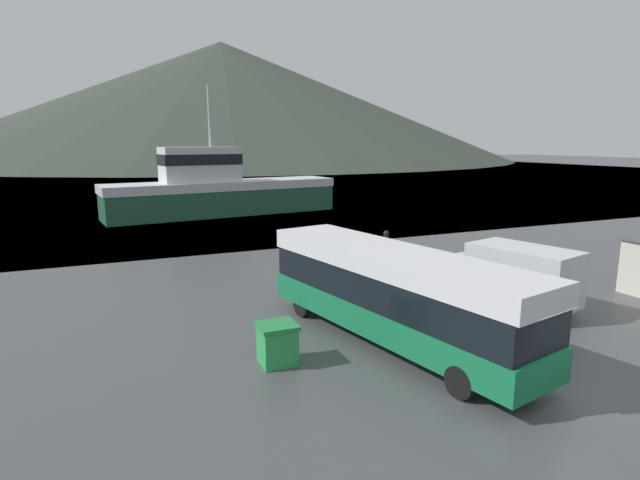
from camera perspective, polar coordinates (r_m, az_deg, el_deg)
ground_plane at (r=14.89m, az=25.42°, el=-16.20°), size 400.00×400.00×0.00m
water_surface at (r=149.67m, az=-19.49°, el=7.98°), size 240.00×240.00×0.00m
hill_backdrop at (r=208.23m, az=-11.05°, el=15.28°), size 219.53×219.53×44.76m
tour_bus at (r=16.64m, az=8.28°, el=-5.73°), size 4.58×11.15×3.15m
delivery_van at (r=21.60m, az=20.85°, el=-3.67°), size 3.51×6.09×2.52m
fishing_boat at (r=46.64m, az=-11.42°, el=5.70°), size 21.56×7.07×11.53m
storage_bin at (r=15.31m, az=-4.88°, el=-11.69°), size 1.14×1.06×1.26m
small_boat at (r=55.71m, az=-1.29°, el=4.85°), size 6.10×5.11×0.97m
mooring_bollard at (r=32.90m, az=7.57°, el=0.38°), size 0.38×0.38×0.90m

